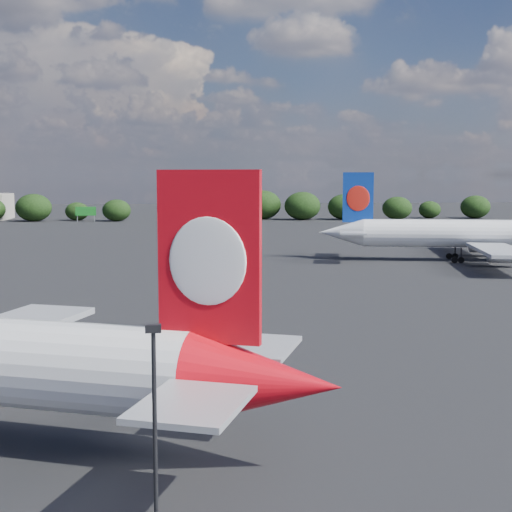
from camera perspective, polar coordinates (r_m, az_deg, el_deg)
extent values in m
plane|color=black|center=(101.34, -11.88, -1.54)|extent=(500.00, 500.00, 0.00)
cone|color=red|center=(33.31, 0.74, -10.03)|extent=(8.26, 6.70, 4.46)
cube|color=red|center=(32.91, -3.77, -0.09)|extent=(4.75, 2.16, 8.03)
ellipsoid|color=white|center=(32.67, -3.92, -0.42)|extent=(3.57, 1.50, 4.10)
ellipsoid|color=white|center=(33.18, -3.62, -0.32)|extent=(3.57, 1.50, 4.10)
cube|color=#ABADB3|center=(29.23, -5.14, -11.72)|extent=(5.65, 6.43, 0.27)
cube|color=#ABADB3|center=(38.24, -0.06, -7.30)|extent=(5.65, 6.43, 0.27)
cylinder|color=white|center=(120.10, 16.76, 1.73)|extent=(34.49, 11.40, 4.51)
cone|color=white|center=(117.94, 6.81, 1.88)|extent=(7.99, 5.89, 4.51)
cube|color=navy|center=(117.70, 8.17, 4.67)|extent=(4.95, 1.45, 8.12)
ellipsoid|color=red|center=(117.43, 8.17, 4.58)|extent=(3.75, 0.95, 4.15)
ellipsoid|color=red|center=(117.98, 8.16, 4.59)|extent=(3.75, 0.95, 4.15)
cube|color=#ABADB3|center=(113.01, 7.77, 1.85)|extent=(5.08, 6.13, 0.27)
cube|color=#ABADB3|center=(122.91, 7.61, 2.22)|extent=(5.08, 6.13, 0.27)
cube|color=#ABADB3|center=(109.17, 18.82, 0.45)|extent=(9.42, 18.87, 0.50)
cube|color=#ABADB3|center=(132.04, 16.56, 1.52)|extent=(9.42, 18.87, 0.50)
cylinder|color=#ABADB3|center=(114.08, 19.18, 0.09)|extent=(4.91, 3.30, 2.44)
cube|color=#ABADB3|center=(114.01, 19.19, 0.40)|extent=(2.00, 0.67, 1.08)
cylinder|color=#ABADB3|center=(128.09, 17.70, 0.81)|extent=(4.91, 3.30, 2.44)
cube|color=#ABADB3|center=(128.03, 17.71, 1.09)|extent=(2.00, 0.67, 1.08)
cylinder|color=black|center=(117.41, 16.09, 0.10)|extent=(0.30, 0.30, 2.26)
cylinder|color=black|center=(117.51, 16.08, -0.31)|extent=(1.05, 0.60, 0.99)
cylinder|color=black|center=(117.34, 15.60, -0.31)|extent=(1.05, 0.60, 0.99)
cylinder|color=black|center=(122.72, 15.65, 0.38)|extent=(0.30, 0.30, 2.26)
cylinder|color=black|center=(122.81, 15.64, -0.02)|extent=(1.05, 0.60, 0.99)
cylinder|color=black|center=(122.64, 15.18, -0.01)|extent=(1.05, 0.60, 0.99)
cylinder|color=black|center=(26.30, -8.06, -15.18)|extent=(0.16, 0.16, 8.51)
cube|color=black|center=(25.02, -8.23, -5.76)|extent=(0.55, 0.30, 0.28)
cube|color=#14661C|center=(217.97, -13.47, 3.51)|extent=(6.00, 0.30, 2.60)
cylinder|color=gray|center=(218.43, -14.10, 2.92)|extent=(0.20, 0.20, 2.00)
cylinder|color=gray|center=(217.78, -12.80, 2.95)|extent=(0.20, 0.20, 2.00)
cube|color=yellow|center=(222.04, -5.56, 3.92)|extent=(5.00, 0.30, 3.00)
cylinder|color=gray|center=(222.18, -5.55, 3.21)|extent=(0.30, 0.30, 2.50)
ellipsoid|color=black|center=(224.45, -17.36, 3.72)|extent=(10.77, 9.11, 8.29)
ellipsoid|color=black|center=(225.47, -14.13, 3.48)|extent=(7.26, 6.15, 5.59)
ellipsoid|color=black|center=(219.07, -11.09, 3.61)|extent=(8.56, 7.25, 6.59)
ellipsoid|color=black|center=(219.52, -6.34, 3.56)|extent=(7.27, 6.16, 5.60)
ellipsoid|color=black|center=(216.78, -3.25, 3.77)|extent=(9.36, 7.92, 7.20)
ellipsoid|color=black|center=(225.19, 0.52, 4.12)|extent=(11.82, 10.00, 9.09)
ellipsoid|color=black|center=(221.93, 3.74, 4.03)|extent=(11.34, 9.59, 8.72)
ellipsoid|color=black|center=(224.39, 7.07, 3.92)|extent=(10.36, 8.77, 7.97)
ellipsoid|color=black|center=(226.92, 11.23, 3.78)|extent=(9.36, 7.92, 7.20)
ellipsoid|color=black|center=(237.02, 13.73, 3.63)|extent=(7.19, 6.08, 5.53)
ellipsoid|color=black|center=(240.07, 17.15, 3.78)|extent=(9.59, 8.11, 7.38)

